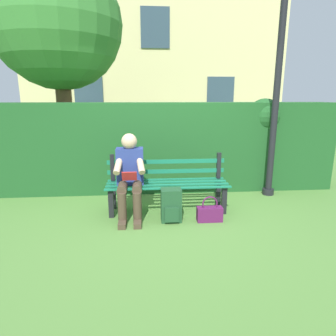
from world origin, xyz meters
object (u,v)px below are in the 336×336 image
Objects in this scene: park_bench at (167,183)px; tree at (53,28)px; backpack at (171,206)px; person_seated at (130,174)px; lamp_post at (280,52)px; handbag at (210,213)px.

tree reaches higher than park_bench.
tree reaches higher than backpack.
person_seated reaches higher than park_bench.
park_bench is 0.47× the size of lamp_post.
person_seated is at bearing 122.76° from tree.
park_bench is 3.91m from tree.
handbag is (-1.08, 0.31, -0.50)m from person_seated.
park_bench is at bearing -87.20° from backpack.
tree reaches higher than lamp_post.
lamp_post reaches higher than park_bench.
tree is 11.91× the size of handbag.
tree is at bearing -51.63° from backpack.
tree is at bearing -45.77° from handbag.
person_seated is at bearing -16.15° from handbag.
park_bench is 3.91× the size of backpack.
person_seated is 1.23m from handbag.
lamp_post reaches higher than handbag.
backpack is (-0.56, 0.26, -0.39)m from person_seated.
lamp_post is at bearing -163.21° from park_bench.
person_seated is 3.26× the size of handbag.
tree is (2.04, -2.18, 2.53)m from park_bench.
tree is at bearing -57.24° from person_seated.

